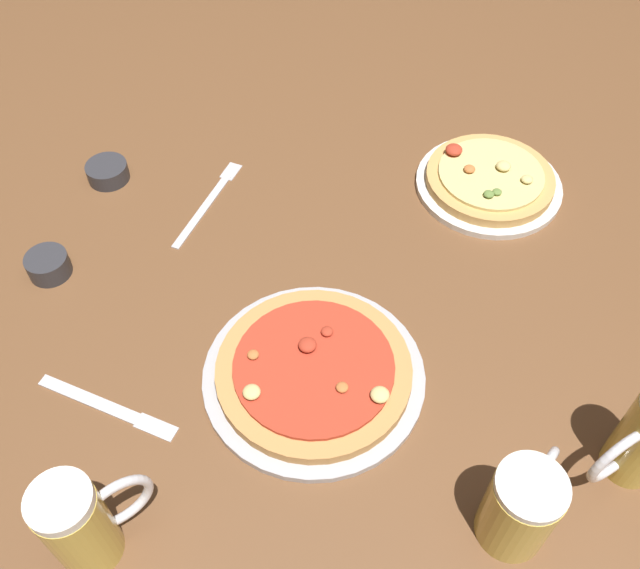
{
  "coord_description": "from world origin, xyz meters",
  "views": [
    {
      "loc": [
        -0.11,
        -0.69,
        0.89
      ],
      "look_at": [
        0.0,
        0.0,
        0.02
      ],
      "focal_mm": 39.71,
      "sensor_mm": 36.0,
      "label": 1
    }
  ],
  "objects": [
    {
      "name": "ground_plane",
      "position": [
        0.0,
        0.0,
        -0.01
      ],
      "size": [
        2.4,
        2.4,
        0.03
      ],
      "primitive_type": "cube",
      "color": "brown"
    },
    {
      "name": "pizza_plate_near",
      "position": [
        -0.03,
        -0.16,
        0.02
      ],
      "size": [
        0.32,
        0.32,
        0.05
      ],
      "color": "#B2B2B7",
      "rests_on": "ground_plane"
    },
    {
      "name": "pizza_plate_far",
      "position": [
        0.34,
        0.19,
        0.02
      ],
      "size": [
        0.26,
        0.26,
        0.05
      ],
      "color": "silver",
      "rests_on": "ground_plane"
    },
    {
      "name": "beer_mug_dark",
      "position": [
        0.18,
        -0.41,
        0.07
      ],
      "size": [
        0.12,
        0.11,
        0.14
      ],
      "color": "gold",
      "rests_on": "ground_plane"
    },
    {
      "name": "beer_mug_amber",
      "position": [
        -0.33,
        -0.35,
        0.08
      ],
      "size": [
        0.13,
        0.09,
        0.16
      ],
      "color": "gold",
      "rests_on": "ground_plane"
    },
    {
      "name": "ramekin_sauce",
      "position": [
        -0.34,
        0.32,
        0.02
      ],
      "size": [
        0.07,
        0.07,
        0.03
      ],
      "primitive_type": "cylinder",
      "color": "#333338",
      "rests_on": "ground_plane"
    },
    {
      "name": "ramekin_butter",
      "position": [
        -0.43,
        0.11,
        0.02
      ],
      "size": [
        0.07,
        0.07,
        0.04
      ],
      "primitive_type": "cylinder",
      "color": "#333338",
      "rests_on": "ground_plane"
    },
    {
      "name": "fork_left",
      "position": [
        -0.16,
        0.23,
        0.0
      ],
      "size": [
        0.14,
        0.21,
        0.01
      ],
      "color": "silver",
      "rests_on": "ground_plane"
    },
    {
      "name": "knife_right",
      "position": [
        -0.33,
        -0.16,
        0.0
      ],
      "size": [
        0.2,
        0.14,
        0.01
      ],
      "color": "silver",
      "rests_on": "ground_plane"
    }
  ]
}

